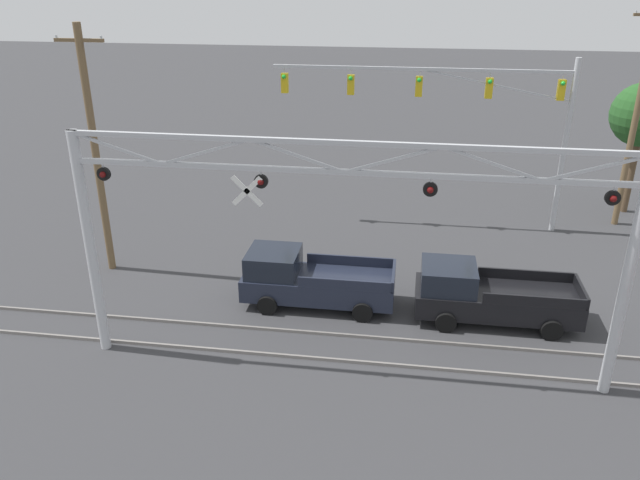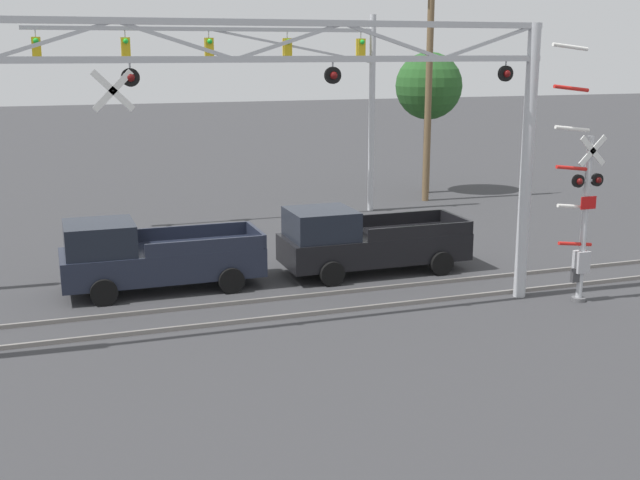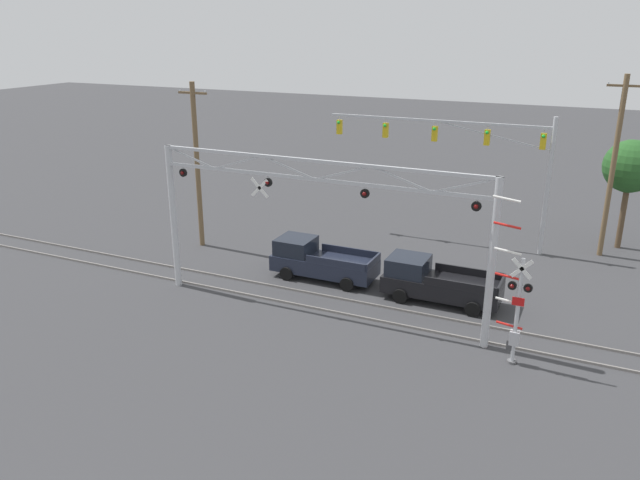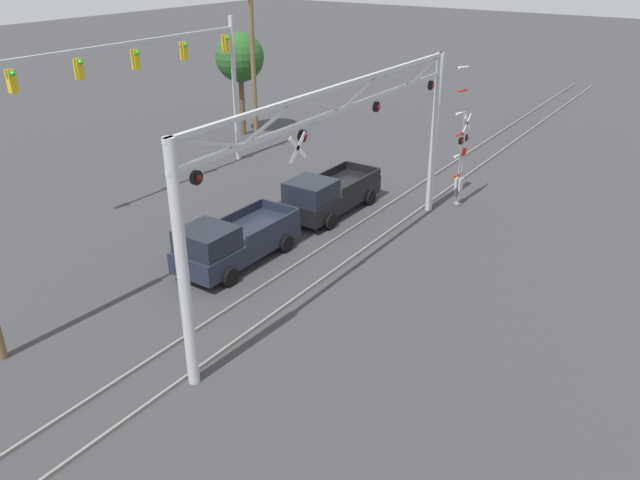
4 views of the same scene
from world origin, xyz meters
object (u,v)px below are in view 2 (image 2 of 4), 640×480
at_px(crossing_gantry, 237,132).
at_px(pickup_truck_following, 363,242).
at_px(background_tree_beyond_span, 429,87).
at_px(pickup_truck_lead, 150,257).
at_px(traffic_signal_span, 281,72).
at_px(crossing_signal_mast, 582,216).
at_px(utility_pole_right, 429,81).

distance_m(crossing_gantry, pickup_truck_following, 6.76).
bearing_deg(background_tree_beyond_span, pickup_truck_lead, -140.64).
relative_size(traffic_signal_span, pickup_truck_lead, 2.44).
bearing_deg(crossing_signal_mast, traffic_signal_span, 107.30).
xyz_separation_m(traffic_signal_span, utility_pole_right, (6.78, 1.23, -0.43)).
xyz_separation_m(crossing_gantry, pickup_truck_lead, (-1.57, 3.76, -3.62)).
xyz_separation_m(traffic_signal_span, pickup_truck_following, (-0.08, -8.56, -4.58)).
relative_size(traffic_signal_span, utility_pole_right, 1.31).
height_order(pickup_truck_following, background_tree_beyond_span, background_tree_beyond_span).
height_order(crossing_gantry, crossing_signal_mast, crossing_gantry).
bearing_deg(crossing_gantry, pickup_truck_following, 38.10).
bearing_deg(utility_pole_right, traffic_signal_span, -169.71).
height_order(crossing_signal_mast, traffic_signal_span, traffic_signal_span).
bearing_deg(pickup_truck_following, crossing_gantry, -141.90).
relative_size(crossing_gantry, traffic_signal_span, 1.18).
xyz_separation_m(crossing_signal_mast, pickup_truck_following, (-4.11, 4.38, -1.32)).
xyz_separation_m(traffic_signal_span, pickup_truck_lead, (-6.14, -8.32, -4.58)).
distance_m(crossing_gantry, pickup_truck_lead, 5.45).
bearing_deg(crossing_gantry, utility_pole_right, 49.54).
distance_m(pickup_truck_lead, utility_pole_right, 16.59).
bearing_deg(utility_pole_right, crossing_signal_mast, -100.96).
bearing_deg(pickup_truck_following, utility_pole_right, 54.98).
xyz_separation_m(crossing_gantry, pickup_truck_following, (4.49, 3.52, -3.62)).
xyz_separation_m(utility_pole_right, background_tree_beyond_span, (0.90, 1.79, -0.33)).
height_order(crossing_gantry, traffic_signal_span, traffic_signal_span).
relative_size(crossing_gantry, pickup_truck_following, 2.83).
xyz_separation_m(crossing_signal_mast, utility_pole_right, (2.75, 14.17, 2.83)).
height_order(pickup_truck_lead, pickup_truck_following, same).
distance_m(crossing_signal_mast, background_tree_beyond_span, 16.57).
height_order(traffic_signal_span, pickup_truck_lead, traffic_signal_span).
relative_size(pickup_truck_following, background_tree_beyond_span, 0.86).
bearing_deg(pickup_truck_lead, utility_pole_right, 36.46).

